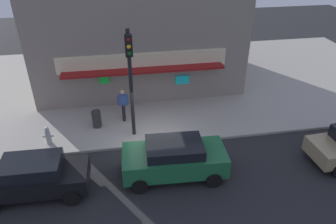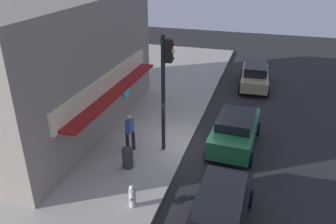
% 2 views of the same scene
% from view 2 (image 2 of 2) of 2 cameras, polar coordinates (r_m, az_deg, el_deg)
% --- Properties ---
extents(ground_plane, '(52.83, 52.83, 0.00)m').
position_cam_2_polar(ground_plane, '(16.59, 3.54, -5.57)').
color(ground_plane, '#232326').
extents(sidewalk, '(35.22, 13.72, 0.13)m').
position_cam_2_polar(sidewalk, '(19.07, -16.92, -2.11)').
color(sidewalk, '#A39E93').
rests_on(sidewalk, ground_plane).
extents(corner_building, '(12.24, 9.19, 6.44)m').
position_cam_2_polar(corner_building, '(18.72, -22.01, 7.50)').
color(corner_building, gray).
rests_on(corner_building, sidewalk).
extents(traffic_light, '(0.32, 0.58, 5.37)m').
position_cam_2_polar(traffic_light, '(14.49, -0.44, 5.40)').
color(traffic_light, black).
rests_on(traffic_light, sidewalk).
extents(fire_hydrant, '(0.49, 0.25, 0.92)m').
position_cam_2_polar(fire_hydrant, '(12.60, -5.98, -13.81)').
color(fire_hydrant, '#B2B2B7').
rests_on(fire_hydrant, sidewalk).
extents(trash_can, '(0.47, 0.47, 0.90)m').
position_cam_2_polar(trash_can, '(14.63, -6.76, -7.64)').
color(trash_can, '#2D2D2D').
rests_on(trash_can, sidewalk).
extents(pedestrian, '(0.57, 0.49, 1.75)m').
position_cam_2_polar(pedestrian, '(15.65, -6.40, -3.08)').
color(pedestrian, black).
rests_on(pedestrian, sidewalk).
extents(parked_car_green, '(4.37, 2.27, 1.62)m').
position_cam_2_polar(parked_car_green, '(16.42, 11.15, -2.99)').
color(parked_car_green, '#1E6038').
rests_on(parked_car_green, ground_plane).
extents(parked_car_tan, '(4.68, 2.14, 1.59)m').
position_cam_2_polar(parked_car_tan, '(24.14, 14.32, 5.96)').
color(parked_car_tan, '#9E8966').
rests_on(parked_car_tan, ground_plane).
extents(parked_car_black, '(4.16, 2.01, 1.59)m').
position_cam_2_polar(parked_car_black, '(11.80, 8.73, -15.67)').
color(parked_car_black, black).
rests_on(parked_car_black, ground_plane).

